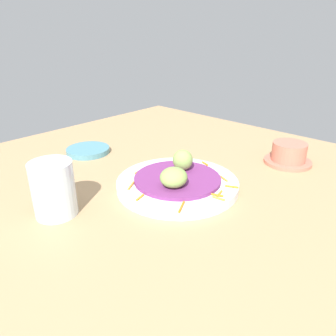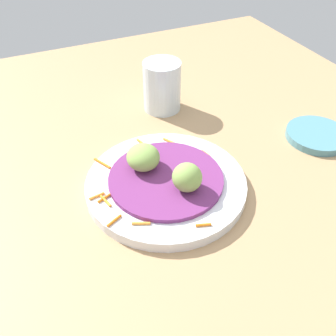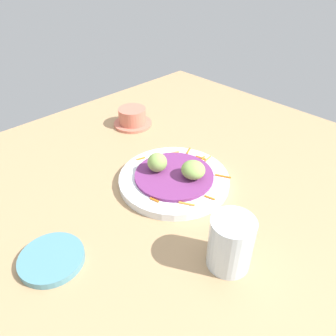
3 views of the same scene
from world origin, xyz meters
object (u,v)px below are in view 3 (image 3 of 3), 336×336
Objects in this scene: terracotta_bowl at (132,118)px; guac_scoop_left at (157,162)px; guac_scoop_center at (193,170)px; main_plate at (175,179)px; side_plate_small at (52,259)px; water_glass at (230,243)px.

guac_scoop_left is at bearing -117.40° from terracotta_bowl.
guac_scoop_center reaches higher than terracotta_bowl.
side_plate_small is (-30.54, -0.74, -0.21)cm from main_plate.
main_plate is 29.83cm from terracotta_bowl.
water_glass reaches higher than main_plate.
terracotta_bowl is 1.14× the size of water_glass.
main_plate is 5.36cm from guac_scoop_center.
water_glass is at bearing -44.71° from side_plate_small.
terracotta_bowl is at bearing 69.12° from main_plate.
main_plate is at bearing 66.96° from water_glass.
guac_scoop_left reaches higher than main_plate.
guac_scoop_left reaches higher than guac_scoop_center.
main_plate is 5.62× the size of guac_scoop_left.
main_plate is 30.55cm from side_plate_small.
side_plate_small is (-28.59, -4.33, -3.97)cm from guac_scoop_left.
side_plate_small is at bearing 135.29° from water_glass.
main_plate is 5.55cm from guac_scoop_left.
side_plate_small is 50.14cm from terracotta_bowl.
guac_scoop_left is 29.19cm from side_plate_small.
water_glass is at bearing -113.04° from main_plate.
terracotta_bowl is at bearing 74.58° from guac_scoop_center.
main_plate is 2.52× the size of water_glass.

